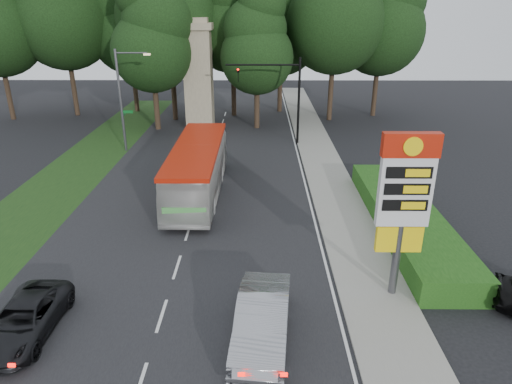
{
  "coord_description": "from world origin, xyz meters",
  "views": [
    {
      "loc": [
        3.72,
        -13.84,
        11.05
      ],
      "look_at": [
        3.57,
        7.72,
        2.2
      ],
      "focal_mm": 32.0,
      "sensor_mm": 36.0,
      "label": 1
    }
  ],
  "objects_px": {
    "gas_station_pylon": "(405,195)",
    "monument": "(199,73)",
    "streetlight_signs": "(123,96)",
    "suv_charcoal": "(24,319)",
    "traffic_signal_mast": "(283,89)",
    "transit_bus": "(198,170)",
    "sedan_silver": "(262,320)"
  },
  "relations": [
    {
      "from": "transit_bus",
      "to": "sedan_silver",
      "type": "xyz_separation_m",
      "value": [
        3.92,
        -13.52,
        -0.74
      ]
    },
    {
      "from": "gas_station_pylon",
      "to": "sedan_silver",
      "type": "distance_m",
      "value": 7.03
    },
    {
      "from": "streetlight_signs",
      "to": "suv_charcoal",
      "type": "bearing_deg",
      "value": -84.17
    },
    {
      "from": "streetlight_signs",
      "to": "suv_charcoal",
      "type": "height_order",
      "value": "streetlight_signs"
    },
    {
      "from": "gas_station_pylon",
      "to": "streetlight_signs",
      "type": "bearing_deg",
      "value": 128.96
    },
    {
      "from": "gas_station_pylon",
      "to": "suv_charcoal",
      "type": "bearing_deg",
      "value": -169.67
    },
    {
      "from": "traffic_signal_mast",
      "to": "suv_charcoal",
      "type": "relative_size",
      "value": 1.59
    },
    {
      "from": "streetlight_signs",
      "to": "monument",
      "type": "distance_m",
      "value": 9.44
    },
    {
      "from": "traffic_signal_mast",
      "to": "streetlight_signs",
      "type": "relative_size",
      "value": 0.9
    },
    {
      "from": "streetlight_signs",
      "to": "monument",
      "type": "bearing_deg",
      "value": 58.03
    },
    {
      "from": "monument",
      "to": "sedan_silver",
      "type": "height_order",
      "value": "monument"
    },
    {
      "from": "gas_station_pylon",
      "to": "streetlight_signs",
      "type": "relative_size",
      "value": 0.86
    },
    {
      "from": "gas_station_pylon",
      "to": "monument",
      "type": "xyz_separation_m",
      "value": [
        -11.2,
        28.01,
        0.66
      ]
    },
    {
      "from": "traffic_signal_mast",
      "to": "streetlight_signs",
      "type": "xyz_separation_m",
      "value": [
        -12.67,
        -1.99,
        -0.23
      ]
    },
    {
      "from": "traffic_signal_mast",
      "to": "streetlight_signs",
      "type": "bearing_deg",
      "value": -171.08
    },
    {
      "from": "streetlight_signs",
      "to": "transit_bus",
      "type": "xyz_separation_m",
      "value": [
        6.91,
        -9.29,
        -2.85
      ]
    },
    {
      "from": "monument",
      "to": "transit_bus",
      "type": "height_order",
      "value": "monument"
    },
    {
      "from": "streetlight_signs",
      "to": "transit_bus",
      "type": "relative_size",
      "value": 0.7
    },
    {
      "from": "traffic_signal_mast",
      "to": "sedan_silver",
      "type": "xyz_separation_m",
      "value": [
        -1.83,
        -24.8,
        -3.83
      ]
    },
    {
      "from": "transit_bus",
      "to": "suv_charcoal",
      "type": "distance_m",
      "value": 14.07
    },
    {
      "from": "traffic_signal_mast",
      "to": "transit_bus",
      "type": "distance_m",
      "value": 13.03
    },
    {
      "from": "streetlight_signs",
      "to": "suv_charcoal",
      "type": "distance_m",
      "value": 22.98
    },
    {
      "from": "monument",
      "to": "suv_charcoal",
      "type": "height_order",
      "value": "monument"
    },
    {
      "from": "gas_station_pylon",
      "to": "transit_bus",
      "type": "distance_m",
      "value": 14.47
    },
    {
      "from": "monument",
      "to": "transit_bus",
      "type": "xyz_separation_m",
      "value": [
        1.92,
        -17.28,
        -3.52
      ]
    },
    {
      "from": "gas_station_pylon",
      "to": "streetlight_signs",
      "type": "height_order",
      "value": "streetlight_signs"
    },
    {
      "from": "traffic_signal_mast",
      "to": "monument",
      "type": "height_order",
      "value": "monument"
    },
    {
      "from": "streetlight_signs",
      "to": "gas_station_pylon",
      "type": "bearing_deg",
      "value": -51.04
    },
    {
      "from": "sedan_silver",
      "to": "suv_charcoal",
      "type": "xyz_separation_m",
      "value": [
        -8.53,
        0.26,
        -0.22
      ]
    },
    {
      "from": "transit_bus",
      "to": "traffic_signal_mast",
      "type": "bearing_deg",
      "value": 63.54
    },
    {
      "from": "sedan_silver",
      "to": "streetlight_signs",
      "type": "bearing_deg",
      "value": 120.6
    },
    {
      "from": "gas_station_pylon",
      "to": "transit_bus",
      "type": "bearing_deg",
      "value": 130.86
    }
  ]
}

